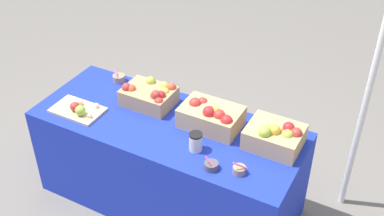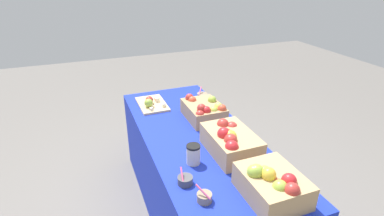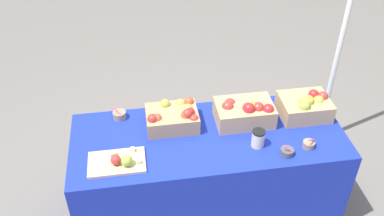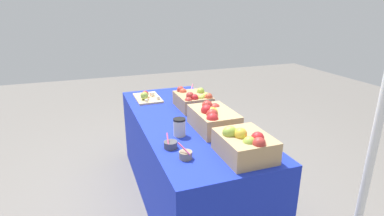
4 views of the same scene
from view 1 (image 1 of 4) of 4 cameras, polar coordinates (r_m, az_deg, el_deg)
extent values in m
plane|color=slate|center=(3.85, -2.61, -10.57)|extent=(10.00, 10.00, 0.00)
cube|color=#192DB7|center=(3.60, -2.77, -6.47)|extent=(1.90, 0.76, 0.74)
cube|color=tan|center=(3.17, 9.61, -3.36)|extent=(0.35, 0.29, 0.14)
sphere|color=#99B742|center=(3.06, 8.43, -2.87)|extent=(0.08, 0.08, 0.08)
sphere|color=#99B742|center=(3.12, 8.88, -2.56)|extent=(0.08, 0.08, 0.08)
sphere|color=#B2332D|center=(3.11, 12.11, -2.93)|extent=(0.08, 0.08, 0.08)
sphere|color=#D14C33|center=(3.13, 10.62, -3.12)|extent=(0.08, 0.08, 0.08)
sphere|color=gold|center=(3.15, 11.39, -3.10)|extent=(0.08, 0.08, 0.08)
sphere|color=gold|center=(3.09, 9.61, -2.54)|extent=(0.08, 0.08, 0.08)
sphere|color=#99B742|center=(3.10, 11.09, -3.17)|extent=(0.08, 0.08, 0.08)
sphere|color=red|center=(3.14, 11.24, -2.28)|extent=(0.08, 0.08, 0.08)
sphere|color=#99B742|center=(3.07, 8.56, -2.73)|extent=(0.08, 0.08, 0.08)
cube|color=tan|center=(3.29, 2.23, -1.07)|extent=(0.41, 0.27, 0.14)
sphere|color=red|center=(3.15, 4.06, -1.54)|extent=(0.08, 0.08, 0.08)
sphere|color=#B2332D|center=(3.30, 0.35, 0.52)|extent=(0.08, 0.08, 0.08)
sphere|color=gold|center=(3.22, 2.64, -0.50)|extent=(0.08, 0.08, 0.08)
sphere|color=red|center=(3.19, 1.98, -0.49)|extent=(0.08, 0.08, 0.08)
sphere|color=#B2332D|center=(3.33, 1.22, 0.56)|extent=(0.08, 0.08, 0.08)
sphere|color=#D14C33|center=(3.22, 2.10, -0.48)|extent=(0.08, 0.08, 0.08)
sphere|color=#B2332D|center=(3.19, 3.20, -0.88)|extent=(0.08, 0.08, 0.08)
cube|color=tan|center=(3.53, -5.09, 1.36)|extent=(0.36, 0.27, 0.12)
sphere|color=red|center=(3.41, -3.67, 1.50)|extent=(0.07, 0.07, 0.07)
sphere|color=#B2C64C|center=(3.53, -3.31, 2.57)|extent=(0.07, 0.07, 0.07)
sphere|color=#B2332D|center=(3.39, -4.26, 1.55)|extent=(0.07, 0.07, 0.07)
sphere|color=#D14C33|center=(3.51, -7.11, 2.20)|extent=(0.07, 0.07, 0.07)
sphere|color=#B2332D|center=(3.37, -3.91, 0.70)|extent=(0.07, 0.07, 0.07)
sphere|color=#B2332D|center=(3.51, -7.67, 2.41)|extent=(0.07, 0.07, 0.07)
sphere|color=#D14C33|center=(3.41, -4.37, 1.44)|extent=(0.07, 0.07, 0.07)
sphere|color=#99B742|center=(3.57, -4.86, 3.17)|extent=(0.07, 0.07, 0.07)
sphere|color=#B2C64C|center=(3.47, -3.20, 1.85)|extent=(0.07, 0.07, 0.07)
sphere|color=#D14C33|center=(3.50, -2.44, 2.45)|extent=(0.07, 0.07, 0.07)
cube|color=#D1B284|center=(3.56, -13.24, -0.23)|extent=(0.37, 0.23, 0.02)
sphere|color=#B2332D|center=(3.53, -13.58, 0.16)|extent=(0.07, 0.07, 0.07)
sphere|color=#99B742|center=(3.47, -12.94, -0.29)|extent=(0.07, 0.07, 0.07)
cube|color=beige|center=(3.53, -11.16, 0.25)|extent=(0.03, 0.03, 0.03)
cube|color=beige|center=(3.44, -11.88, -0.94)|extent=(0.03, 0.03, 0.03)
cube|color=beige|center=(3.59, -13.04, 0.62)|extent=(0.04, 0.04, 0.04)
cylinder|color=#4C4C51|center=(2.99, 2.26, -6.76)|extent=(0.09, 0.09, 0.04)
cylinder|color=#EA598C|center=(2.95, 2.08, -6.32)|extent=(0.07, 0.02, 0.06)
cylinder|color=gray|center=(3.83, -8.55, 3.46)|extent=(0.10, 0.10, 0.05)
cylinder|color=#EA598C|center=(3.80, -8.89, 4.03)|extent=(0.07, 0.06, 0.06)
cylinder|color=gray|center=(2.97, 5.55, -7.23)|extent=(0.08, 0.08, 0.05)
cylinder|color=#EA598C|center=(2.93, 5.66, -6.74)|extent=(0.08, 0.06, 0.06)
cylinder|color=beige|center=(3.10, 0.44, -4.07)|extent=(0.09, 0.09, 0.11)
cylinder|color=black|center=(3.06, 0.44, -3.15)|extent=(0.09, 0.09, 0.01)
cylinder|color=white|center=(3.32, 20.35, 3.42)|extent=(0.04, 0.04, 2.26)
camera|label=2|loc=(1.84, 33.90, -1.58)|focal=28.12mm
camera|label=3|loc=(1.88, -63.00, 15.33)|focal=40.03mm
camera|label=4|loc=(2.06, 43.47, -10.26)|focal=28.45mm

